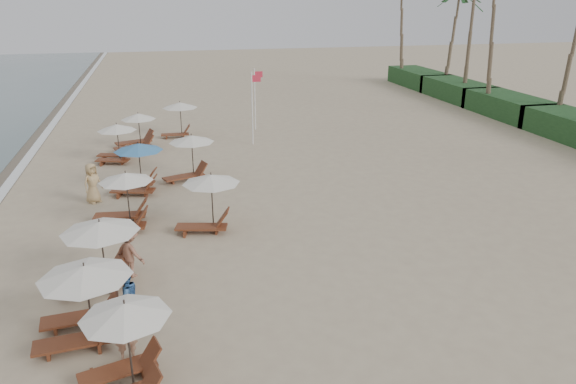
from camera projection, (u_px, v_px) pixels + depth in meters
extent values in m
plane|color=tan|center=(303.00, 302.00, 16.38)|extent=(160.00, 160.00, 0.00)
cube|color=#193D1C|center=(509.00, 106.00, 41.05)|extent=(3.20, 8.00, 1.60)
cube|color=#193D1C|center=(457.00, 90.00, 47.90)|extent=(3.20, 8.00, 1.60)
cube|color=#193D1C|center=(419.00, 78.00, 54.76)|extent=(3.20, 8.00, 1.60)
cylinder|color=brown|center=(566.00, 56.00, 36.19)|extent=(0.36, 0.36, 9.80)
cylinder|color=brown|center=(497.00, 43.00, 40.41)|extent=(0.36, 0.36, 10.60)
cylinder|color=brown|center=(470.00, 33.00, 45.22)|extent=(0.36, 0.36, 11.40)
cylinder|color=brown|center=(447.00, 43.00, 50.58)|extent=(0.36, 0.36, 9.00)
cylinder|color=brown|center=(406.00, 35.00, 54.80)|extent=(0.36, 0.36, 9.80)
cylinder|color=black|center=(130.00, 350.00, 12.35)|extent=(0.05, 0.05, 2.27)
cone|color=white|center=(125.00, 310.00, 12.00)|extent=(2.04, 2.04, 0.35)
cylinder|color=black|center=(89.00, 303.00, 14.42)|extent=(0.05, 0.05, 2.06)
cone|color=white|center=(84.00, 272.00, 14.11)|extent=(2.45, 2.45, 0.35)
cylinder|color=black|center=(103.00, 254.00, 17.13)|extent=(0.05, 0.05, 2.06)
cone|color=white|center=(100.00, 227.00, 16.81)|extent=(2.44, 2.44, 0.35)
cylinder|color=black|center=(128.00, 201.00, 21.40)|extent=(0.05, 0.05, 2.17)
cone|color=white|center=(126.00, 177.00, 21.06)|extent=(2.10, 2.10, 0.35)
cylinder|color=black|center=(140.00, 168.00, 25.26)|extent=(0.05, 0.05, 2.25)
cone|color=teal|center=(138.00, 147.00, 24.91)|extent=(2.24, 2.24, 0.35)
cylinder|color=black|center=(118.00, 144.00, 29.88)|extent=(0.05, 0.05, 2.02)
cone|color=white|center=(117.00, 127.00, 29.57)|extent=(2.11, 2.11, 0.35)
cylinder|color=black|center=(140.00, 132.00, 32.38)|extent=(0.05, 0.05, 2.06)
cone|color=white|center=(138.00, 116.00, 32.06)|extent=(2.03, 2.03, 0.35)
cylinder|color=black|center=(212.00, 203.00, 21.24)|extent=(0.05, 0.05, 2.15)
cone|color=white|center=(211.00, 179.00, 20.91)|extent=(2.24, 2.24, 0.35)
cylinder|color=black|center=(193.00, 158.00, 27.07)|extent=(0.05, 0.05, 2.15)
cone|color=white|center=(191.00, 139.00, 26.74)|extent=(2.24, 2.24, 0.35)
cylinder|color=black|center=(181.00, 120.00, 35.22)|extent=(0.05, 0.05, 2.15)
cone|color=white|center=(180.00, 105.00, 34.89)|extent=(2.24, 2.24, 0.35)
imported|color=#AD7B5E|center=(126.00, 334.00, 13.54)|extent=(0.56, 0.38, 1.53)
imported|color=#315D95|center=(126.00, 298.00, 15.02)|extent=(1.03, 0.99, 1.67)
imported|color=#905E49|center=(130.00, 253.00, 17.65)|extent=(1.23, 1.19, 1.68)
imported|color=tan|center=(92.00, 183.00, 23.96)|extent=(1.04, 1.02, 1.81)
cylinder|color=silver|center=(252.00, 109.00, 32.90)|extent=(0.08, 0.08, 4.43)
cube|color=#C02439|center=(256.00, 78.00, 32.34)|extent=(0.55, 0.02, 0.40)
cylinder|color=silver|center=(255.00, 99.00, 36.67)|extent=(0.08, 0.08, 4.12)
cube|color=#C02439|center=(259.00, 74.00, 36.17)|extent=(0.55, 0.02, 0.40)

